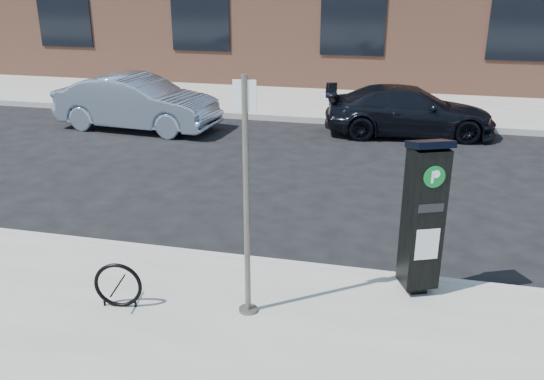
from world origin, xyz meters
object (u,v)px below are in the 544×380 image
(sign_pole, at_px, (246,202))
(car_silver, at_px, (137,103))
(parking_kiosk, at_px, (423,216))
(bike_rack, at_px, (118,285))
(car_dark, at_px, (409,111))

(sign_pole, xyz_separation_m, car_silver, (-5.01, 7.65, -0.79))
(parking_kiosk, xyz_separation_m, bike_rack, (-3.26, -1.14, -0.70))
(car_silver, distance_m, car_dark, 6.68)
(parking_kiosk, height_order, sign_pole, sign_pole)
(bike_rack, bearing_deg, sign_pole, 1.07)
(parking_kiosk, distance_m, bike_rack, 3.53)
(sign_pole, relative_size, car_silver, 0.65)
(bike_rack, height_order, car_silver, car_silver)
(car_dark, bearing_deg, car_silver, 91.69)
(parking_kiosk, relative_size, sign_pole, 0.72)
(parking_kiosk, height_order, car_dark, parking_kiosk)
(sign_pole, xyz_separation_m, bike_rack, (-1.44, -0.25, -1.04))
(bike_rack, relative_size, car_dark, 0.14)
(bike_rack, relative_size, car_silver, 0.13)
(sign_pole, height_order, car_dark, sign_pole)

